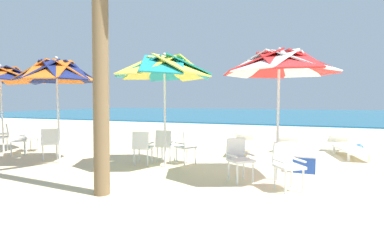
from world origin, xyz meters
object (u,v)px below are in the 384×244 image
(beach_umbrella_0, at_px, (279,64))
(plastic_chair_2, at_px, (187,145))
(plastic_chair_1, at_px, (239,157))
(cooler_box, at_px, (304,163))
(beach_ball, at_px, (359,148))
(sun_lounger_2, at_px, (242,143))
(beach_umbrella_1, at_px, (165,68))
(plastic_chair_3, at_px, (165,144))
(beach_umbrella_3, at_px, (0,75))
(plastic_chair_8, at_px, (32,136))
(beach_umbrella_2, at_px, (57,72))
(plastic_chair_5, at_px, (50,142))
(plastic_chair_7, at_px, (20,138))
(plastic_chair_4, at_px, (142,146))
(plastic_chair_6, at_px, (3,135))
(sun_lounger_1, at_px, (293,148))
(plastic_chair_0, at_px, (287,163))
(sun_lounger_0, at_px, (348,146))

(beach_umbrella_0, height_order, plastic_chair_2, beach_umbrella_0)
(beach_umbrella_0, height_order, plastic_chair_1, beach_umbrella_0)
(cooler_box, distance_m, beach_ball, 3.78)
(sun_lounger_2, bearing_deg, beach_umbrella_1, -116.31)
(plastic_chair_1, relative_size, beach_ball, 3.25)
(plastic_chair_3, xyz_separation_m, beach_umbrella_3, (-5.38, -0.51, 1.91))
(beach_umbrella_1, distance_m, plastic_chair_3, 1.99)
(plastic_chair_8, bearing_deg, beach_umbrella_2, -25.73)
(plastic_chair_5, relative_size, beach_umbrella_3, 0.32)
(beach_umbrella_2, distance_m, plastic_chair_7, 2.84)
(plastic_chair_4, bearing_deg, plastic_chair_5, -174.38)
(plastic_chair_3, relative_size, beach_umbrella_3, 0.32)
(beach_umbrella_3, relative_size, plastic_chair_8, 3.17)
(plastic_chair_6, bearing_deg, plastic_chair_3, 1.94)
(sun_lounger_2, relative_size, beach_ball, 8.28)
(plastic_chair_2, xyz_separation_m, beach_ball, (4.43, 3.56, -0.36))
(sun_lounger_1, bearing_deg, beach_umbrella_3, -163.86)
(beach_umbrella_3, distance_m, sun_lounger_2, 7.81)
(beach_umbrella_2, relative_size, sun_lounger_1, 1.24)
(plastic_chair_1, distance_m, plastic_chair_5, 5.41)
(plastic_chair_0, bearing_deg, plastic_chair_8, 170.30)
(beach_umbrella_2, xyz_separation_m, plastic_chair_8, (-2.23, 1.07, -1.86))
(plastic_chair_5, relative_size, sun_lounger_1, 0.39)
(beach_umbrella_0, bearing_deg, plastic_chair_3, 165.66)
(sun_lounger_0, bearing_deg, plastic_chair_8, -163.60)
(beach_umbrella_1, relative_size, cooler_box, 5.57)
(sun_lounger_1, bearing_deg, plastic_chair_2, -142.40)
(plastic_chair_1, bearing_deg, plastic_chair_6, 173.58)
(plastic_chair_7, bearing_deg, beach_umbrella_2, -14.51)
(sun_lounger_2, xyz_separation_m, beach_ball, (3.46, 1.31, -0.15))
(plastic_chair_1, xyz_separation_m, plastic_chair_3, (-2.20, 1.10, 0.00))
(plastic_chair_3, height_order, cooler_box, plastic_chair_3)
(plastic_chair_3, bearing_deg, plastic_chair_4, -129.59)
(sun_lounger_1, height_order, beach_ball, sun_lounger_1)
(sun_lounger_1, bearing_deg, plastic_chair_3, -147.94)
(plastic_chair_4, relative_size, plastic_chair_6, 1.00)
(plastic_chair_0, relative_size, plastic_chair_5, 1.00)
(sun_lounger_1, bearing_deg, beach_ball, 40.26)
(plastic_chair_0, height_order, plastic_chair_2, same)
(beach_umbrella_3, bearing_deg, beach_ball, 21.43)
(plastic_chair_1, distance_m, plastic_chair_8, 7.06)
(plastic_chair_3, height_order, plastic_chair_6, same)
(plastic_chair_4, relative_size, plastic_chair_8, 1.00)
(plastic_chair_5, relative_size, plastic_chair_8, 1.00)
(cooler_box, bearing_deg, beach_umbrella_3, -175.61)
(beach_umbrella_0, height_order, beach_umbrella_2, beach_umbrella_2)
(plastic_chair_4, bearing_deg, plastic_chair_6, 176.93)
(beach_umbrella_1, bearing_deg, plastic_chair_1, -17.56)
(plastic_chair_0, distance_m, plastic_chair_7, 7.81)
(plastic_chair_4, relative_size, plastic_chair_5, 1.00)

